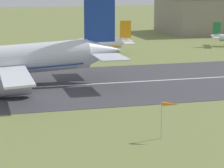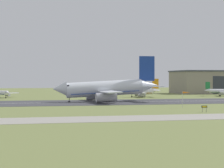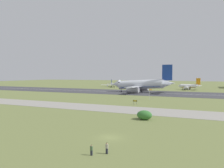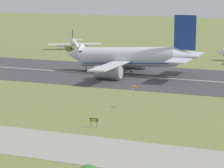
{
  "view_description": "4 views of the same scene",
  "coord_description": "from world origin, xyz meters",
  "views": [
    {
      "loc": [
        -33.94,
        -0.82,
        22.43
      ],
      "look_at": [
        -14.62,
        69.5,
        7.5
      ],
      "focal_mm": 85.0,
      "sensor_mm": 36.0,
      "label": 1
    },
    {
      "loc": [
        -64.03,
        -66.35,
        9.39
      ],
      "look_at": [
        -26.95,
        86.82,
        7.6
      ],
      "focal_mm": 70.0,
      "sensor_mm": 36.0,
      "label": 2
    },
    {
      "loc": [
        17.45,
        -38.97,
        12.5
      ],
      "look_at": [
        -28.26,
        65.75,
        7.48
      ],
      "focal_mm": 35.0,
      "sensor_mm": 36.0,
      "label": 3
    },
    {
      "loc": [
        31.57,
        -46.28,
        28.37
      ],
      "look_at": [
        -13.01,
        65.0,
        5.41
      ],
      "focal_mm": 85.0,
      "sensor_mm": 36.0,
      "label": 4
    }
  ],
  "objects": [
    {
      "name": "runway_sign",
      "position": [
        -9.71,
        47.08,
        1.44
      ],
      "size": [
        1.72,
        0.13,
        1.9
      ],
      "color": "#4C4C51",
      "rests_on": "ground_plane"
    },
    {
      "name": "airplane_landing",
      "position": [
        -24.59,
        108.14,
        5.33
      ],
      "size": [
        44.5,
        45.99,
        18.99
      ],
      "color": "silver",
      "rests_on": "ground_plane"
    },
    {
      "name": "runway_strip",
      "position": [
        0.0,
        105.61,
        0.03
      ],
      "size": [
        439.77,
        41.17,
        0.06
      ],
      "primitive_type": "cube",
      "color": "#3D3D42",
      "rests_on": "ground_plane"
    },
    {
      "name": "windsock_pole",
      "position": [
        -7.33,
        65.68,
        4.75
      ],
      "size": [
        2.35,
        1.63,
        5.31
      ],
      "color": "#B7B7BC",
      "rests_on": "ground_plane"
    },
    {
      "name": "runway_centreline",
      "position": [
        0.0,
        105.61,
        0.07
      ],
      "size": [
        395.79,
        0.7,
        0.01
      ],
      "primitive_type": "cube",
      "color": "silver",
      "rests_on": "runway_strip"
    },
    {
      "name": "airplane_parked_west",
      "position": [
        50.13,
        152.76,
        2.67
      ],
      "size": [
        17.33,
        17.3,
        7.83
      ],
      "color": "silver",
      "rests_on": "ground_plane"
    },
    {
      "name": "airplane_parked_east",
      "position": [
        4.08,
        149.05,
        2.86
      ],
      "size": [
        18.96,
        20.18,
        9.55
      ],
      "color": "white",
      "rests_on": "ground_plane"
    }
  ]
}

